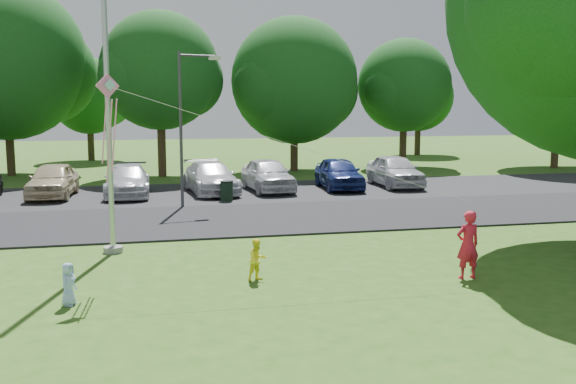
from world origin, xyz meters
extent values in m
plane|color=#2A5215|center=(0.00, 0.00, 0.00)|extent=(120.00, 120.00, 0.00)
cube|color=black|center=(0.00, 9.00, 0.03)|extent=(60.00, 6.00, 0.06)
cube|color=black|center=(0.00, 15.50, 0.03)|extent=(42.00, 7.00, 0.06)
cylinder|color=#B7BABF|center=(-3.50, 5.00, 5.00)|extent=(0.14, 0.14, 10.00)
cylinder|color=gray|center=(-3.50, 5.00, 0.08)|extent=(0.50, 0.50, 0.16)
cylinder|color=#3F3F44|center=(-1.24, 11.88, 2.88)|extent=(0.12, 0.12, 5.77)
cylinder|color=#3F3F44|center=(-0.58, 12.00, 5.63)|extent=(1.34, 0.32, 0.08)
cube|color=silver|center=(0.08, 12.12, 5.56)|extent=(0.46, 0.29, 0.13)
cylinder|color=black|center=(0.57, 13.00, 0.40)|extent=(0.50, 0.50, 0.81)
cylinder|color=black|center=(0.57, 13.00, 0.83)|extent=(0.54, 0.54, 0.04)
sphere|color=#103C14|center=(7.06, 1.62, 6.22)|extent=(4.49, 4.49, 4.49)
cylinder|color=#332316|center=(-9.60, 25.24, 1.60)|extent=(0.44, 0.44, 3.19)
sphere|color=#103C14|center=(-9.60, 25.24, 6.17)|extent=(8.50, 8.50, 8.50)
sphere|color=#103C14|center=(-7.68, 26.09, 5.53)|extent=(5.53, 5.53, 5.53)
cylinder|color=#332316|center=(-1.58, 22.90, 1.71)|extent=(0.44, 0.44, 3.43)
sphere|color=#103C14|center=(-1.58, 22.90, 5.62)|extent=(6.27, 6.27, 6.27)
sphere|color=#103C14|center=(-0.17, 23.53, 5.15)|extent=(4.07, 4.07, 4.07)
sphere|color=#103C14|center=(-2.84, 22.12, 5.31)|extent=(3.76, 3.76, 3.76)
cylinder|color=#332316|center=(6.03, 24.17, 1.33)|extent=(0.44, 0.44, 2.66)
sphere|color=#103C14|center=(6.03, 24.17, 5.20)|extent=(7.27, 7.27, 7.27)
sphere|color=#103C14|center=(7.66, 24.89, 4.66)|extent=(4.72, 4.72, 4.72)
sphere|color=#103C14|center=(4.57, 23.26, 4.84)|extent=(4.36, 4.36, 4.36)
cylinder|color=#332316|center=(13.12, 24.89, 1.51)|extent=(0.44, 0.44, 3.02)
sphere|color=#103C14|center=(13.12, 24.89, 5.00)|extent=(5.67, 5.67, 5.67)
sphere|color=#103C14|center=(14.39, 25.46, 4.58)|extent=(3.68, 3.68, 3.68)
sphere|color=#103C14|center=(11.98, 24.18, 4.72)|extent=(3.40, 3.40, 3.40)
cylinder|color=#332316|center=(21.92, 22.25, 1.71)|extent=(0.44, 0.44, 3.42)
sphere|color=#103C14|center=(21.92, 22.25, 6.49)|extent=(8.77, 8.77, 8.77)
sphere|color=#103C14|center=(20.17, 21.15, 6.06)|extent=(5.26, 5.26, 5.26)
cylinder|color=#332316|center=(-6.00, 34.00, 1.30)|extent=(0.44, 0.44, 2.60)
sphere|color=#103C14|center=(-6.00, 34.00, 4.42)|extent=(5.20, 5.20, 5.20)
sphere|color=#103C14|center=(-4.83, 34.52, 4.03)|extent=(3.38, 3.38, 3.38)
sphere|color=#103C14|center=(-7.04, 33.35, 4.16)|extent=(3.12, 3.12, 3.12)
cylinder|color=#332316|center=(18.00, 33.50, 1.30)|extent=(0.44, 0.44, 2.60)
sphere|color=#103C14|center=(18.00, 33.50, 4.42)|extent=(5.20, 5.20, 5.20)
sphere|color=#103C14|center=(19.17, 34.02, 4.03)|extent=(3.38, 3.38, 3.38)
sphere|color=#103C14|center=(16.96, 32.85, 4.16)|extent=(3.12, 3.12, 3.12)
imported|color=#C6B793|center=(-6.27, 15.63, 0.77)|extent=(1.95, 4.26, 1.42)
imported|color=silver|center=(-3.28, 15.34, 0.70)|extent=(1.88, 4.46, 1.28)
imported|color=silver|center=(0.21, 15.42, 0.73)|extent=(2.31, 4.75, 1.33)
imported|color=silver|center=(2.73, 15.49, 0.79)|extent=(1.99, 4.37, 1.45)
imported|color=navy|center=(6.03, 15.53, 0.77)|extent=(1.95, 4.26, 1.41)
imported|color=silver|center=(8.81, 15.72, 0.80)|extent=(1.92, 4.40, 1.48)
imported|color=red|center=(4.30, 0.60, 0.77)|extent=(0.58, 0.40, 1.54)
imported|color=yellow|center=(-0.29, 1.50, 0.47)|extent=(0.56, 0.52, 0.94)
imported|color=#A6C1FF|center=(-4.16, 0.58, 0.42)|extent=(0.40, 0.48, 0.84)
cube|color=pink|center=(-3.37, 2.16, 4.25)|extent=(0.49, 0.26, 0.52)
cube|color=#8CC6E5|center=(-3.32, 2.13, 4.27)|extent=(0.24, 0.13, 0.25)
cylinder|color=white|center=(0.47, 1.38, 2.99)|extent=(7.67, 1.57, 2.52)
cylinder|color=pink|center=(-3.47, 2.16, 3.29)|extent=(0.18, 0.23, 1.40)
cylinder|color=pink|center=(-3.27, 2.21, 3.18)|extent=(0.20, 0.37, 1.60)
cylinder|color=pink|center=(-3.37, 2.08, 3.07)|extent=(0.22, 0.54, 1.78)
camera|label=1|loc=(-2.74, -12.07, 3.87)|focal=40.00mm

